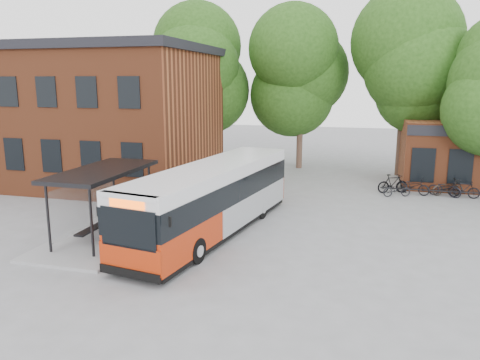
% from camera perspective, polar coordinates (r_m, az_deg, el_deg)
% --- Properties ---
extents(ground, '(100.00, 100.00, 0.00)m').
position_cam_1_polar(ground, '(19.41, -2.87, -7.14)').
color(ground, slate).
extents(station_building, '(18.40, 10.40, 8.50)m').
position_cam_1_polar(station_building, '(32.45, -20.34, 7.51)').
color(station_building, brown).
rests_on(station_building, ground).
extents(bus_shelter, '(3.60, 7.00, 2.90)m').
position_cam_1_polar(bus_shelter, '(19.96, -16.23, -2.74)').
color(bus_shelter, black).
rests_on(bus_shelter, ground).
extents(bike_rail, '(5.20, 0.10, 0.38)m').
position_cam_1_polar(bike_rail, '(28.35, 21.94, -1.48)').
color(bike_rail, black).
rests_on(bike_rail, ground).
extents(tree_0, '(7.92, 7.92, 11.00)m').
position_cam_1_polar(tree_0, '(35.44, -4.28, 10.54)').
color(tree_0, '#1E4312').
rests_on(tree_0, ground).
extents(tree_1, '(7.92, 7.92, 10.40)m').
position_cam_1_polar(tree_1, '(34.78, 7.41, 9.96)').
color(tree_1, '#1E4312').
rests_on(tree_1, ground).
extents(tree_2, '(7.92, 7.92, 11.00)m').
position_cam_1_polar(tree_2, '(33.53, 19.29, 9.84)').
color(tree_2, '#1E4312').
rests_on(tree_2, ground).
extents(city_bus, '(4.30, 11.78, 2.93)m').
position_cam_1_polar(city_bus, '(19.75, -3.30, -2.38)').
color(city_bus, '#B12A0A').
rests_on(city_bus, ground).
extents(bicycle_0, '(1.64, 1.03, 0.81)m').
position_cam_1_polar(bicycle_0, '(27.59, 18.57, -1.12)').
color(bicycle_0, black).
rests_on(bicycle_0, ground).
extents(bicycle_1, '(1.88, 1.23, 1.10)m').
position_cam_1_polar(bicycle_1, '(28.43, 18.11, -0.42)').
color(bicycle_1, black).
rests_on(bicycle_1, ground).
extents(bicycle_2, '(1.98, 1.35, 0.99)m').
position_cam_1_polar(bicycle_2, '(28.48, 20.34, -0.67)').
color(bicycle_2, black).
rests_on(bicycle_2, ground).
extents(bicycle_4, '(1.88, 1.27, 0.94)m').
position_cam_1_polar(bicycle_4, '(28.59, 23.69, -0.94)').
color(bicycle_4, black).
rests_on(bicycle_4, ground).
extents(bicycle_6, '(1.89, 1.20, 0.94)m').
position_cam_1_polar(bicycle_6, '(28.91, 24.00, -0.83)').
color(bicycle_6, '#2A2520').
rests_on(bicycle_6, ground).
extents(bicycle_7, '(1.69, 0.75, 0.98)m').
position_cam_1_polar(bicycle_7, '(28.68, 25.64, -1.03)').
color(bicycle_7, black).
rests_on(bicycle_7, ground).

